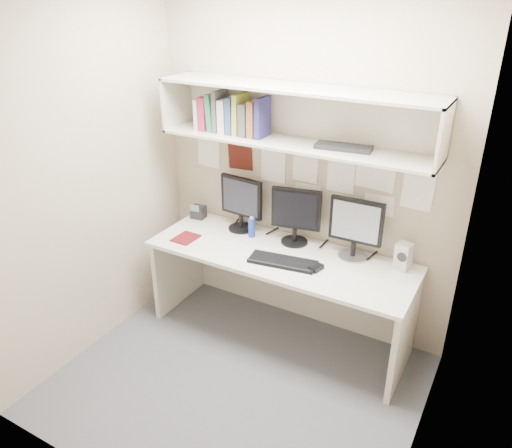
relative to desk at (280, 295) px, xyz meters
The scene contains 19 objects.
floor 0.75m from the desk, 90.00° to the right, with size 2.40×2.00×0.01m, color #4A494F.
wall_back 1.00m from the desk, 90.00° to the left, with size 2.40×0.02×2.60m, color tan.
wall_front 1.90m from the desk, 90.00° to the right, with size 2.40×0.02×2.60m, color tan.
wall_left 1.65m from the desk, 151.57° to the right, with size 0.02×2.00×2.60m, color tan.
wall_right 1.65m from the desk, 28.43° to the right, with size 0.02×2.00×2.60m, color tan.
desk is the anchor object (origin of this frame).
overhead_hutch 1.37m from the desk, 90.00° to the left, with size 2.00×0.38×0.40m.
pinned_papers 0.95m from the desk, 90.00° to the left, with size 1.92×0.01×0.48m, color white, non-canonical shape.
monitor_left 0.80m from the desk, 154.88° to the left, with size 0.38×0.21×0.44m.
monitor_center 0.64m from the desk, 86.68° to the left, with size 0.38×0.21×0.44m.
monitor_right 0.81m from the desk, 24.42° to the left, with size 0.39×0.21×0.45m.
keyboard 0.40m from the desk, 57.18° to the right, with size 0.49×0.17×0.02m, color black.
mouse 0.51m from the desk, 15.45° to the right, with size 0.07×0.11×0.03m, color black.
speaker 0.99m from the desk, 14.74° to the left, with size 0.12×0.12×0.20m.
blue_bottle 0.57m from the desk, 157.05° to the left, with size 0.05×0.05×0.17m.
maroon_notebook 0.86m from the desk, 168.59° to the right, with size 0.16×0.20×0.01m, color #550E12.
desk_phone 1.01m from the desk, 166.33° to the left, with size 0.12×0.12×0.14m.
book_stack 1.41m from the desk, 161.94° to the left, with size 0.56×0.19×0.30m.
hutch_tray 1.25m from the desk, 25.50° to the left, with size 0.38×0.14×0.03m, color black.
Camera 1 is at (1.44, -2.26, 2.52)m, focal length 35.00 mm.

